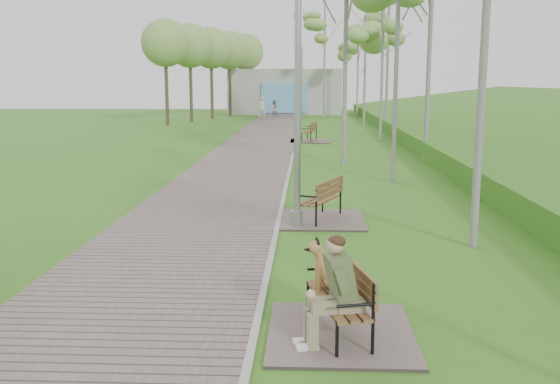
% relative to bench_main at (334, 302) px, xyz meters
% --- Properties ---
extents(ground, '(120.00, 120.00, 0.00)m').
position_rel_bench_main_xyz_m(ground, '(-0.95, -0.74, -0.43)').
color(ground, '#336F20').
rests_on(ground, ground).
extents(walkway, '(3.50, 67.00, 0.04)m').
position_rel_bench_main_xyz_m(walkway, '(-2.70, 20.76, -0.41)').
color(walkway, '#675853').
rests_on(walkway, ground).
extents(kerb, '(0.10, 67.00, 0.05)m').
position_rel_bench_main_xyz_m(kerb, '(-0.95, 20.76, -0.40)').
color(kerb, '#999993').
rests_on(kerb, ground).
extents(building_north, '(10.00, 5.20, 4.00)m').
position_rel_bench_main_xyz_m(building_north, '(-2.45, 50.23, 1.57)').
color(building_north, '#9E9E99').
rests_on(building_north, ground).
extents(bench_main, '(1.75, 1.95, 1.53)m').
position_rel_bench_main_xyz_m(bench_main, '(0.00, 0.00, 0.00)').
color(bench_main, '#675853').
rests_on(bench_main, ground).
extents(bench_second, '(1.87, 2.08, 1.15)m').
position_rel_bench_main_xyz_m(bench_second, '(-0.06, 6.27, -0.21)').
color(bench_second, '#675853').
rests_on(bench_second, ground).
extents(bench_third, '(1.94, 2.16, 1.19)m').
position_rel_bench_main_xyz_m(bench_third, '(-0.28, 24.19, -0.20)').
color(bench_third, '#675853').
rests_on(bench_third, ground).
extents(lamp_post_near, '(0.23, 0.23, 5.93)m').
position_rel_bench_main_xyz_m(lamp_post_near, '(-0.54, 5.63, 2.34)').
color(lamp_post_near, gray).
rests_on(lamp_post_near, ground).
extents(lamp_post_second, '(0.22, 0.22, 5.68)m').
position_rel_bench_main_xyz_m(lamp_post_second, '(-0.84, 18.58, 2.23)').
color(lamp_post_second, gray).
rests_on(lamp_post_second, ground).
extents(lamp_post_third, '(0.19, 0.19, 4.81)m').
position_rel_bench_main_xyz_m(lamp_post_third, '(-0.76, 27.18, 1.82)').
color(lamp_post_third, gray).
rests_on(lamp_post_third, ground).
extents(lamp_post_far, '(0.20, 0.20, 5.28)m').
position_rel_bench_main_xyz_m(lamp_post_far, '(-0.86, 41.06, 2.04)').
color(lamp_post_far, gray).
rests_on(lamp_post_far, ground).
extents(pedestrian_near, '(0.64, 0.43, 1.72)m').
position_rel_bench_main_xyz_m(pedestrian_near, '(-4.13, 44.02, 0.43)').
color(pedestrian_near, white).
rests_on(pedestrian_near, ground).
extents(pedestrian_far, '(0.87, 0.79, 1.46)m').
position_rel_bench_main_xyz_m(pedestrian_far, '(-3.13, 43.53, 0.30)').
color(pedestrian_far, gray).
rests_on(pedestrian_far, ground).
extents(birch_far_a, '(2.46, 2.46, 7.84)m').
position_rel_bench_main_xyz_m(birch_far_a, '(3.31, 24.57, 5.73)').
color(birch_far_a, silver).
rests_on(birch_far_a, ground).
extents(birch_far_b, '(2.30, 2.30, 7.98)m').
position_rel_bench_main_xyz_m(birch_far_b, '(2.82, 28.60, 5.84)').
color(birch_far_b, silver).
rests_on(birch_far_b, ground).
extents(birch_distant_a, '(2.52, 2.52, 9.63)m').
position_rel_bench_main_xyz_m(birch_distant_a, '(0.92, 44.17, 7.13)').
color(birch_distant_a, silver).
rests_on(birch_distant_a, ground).
extents(birch_distant_b, '(2.23, 2.23, 6.93)m').
position_rel_bench_main_xyz_m(birch_distant_b, '(3.62, 44.25, 5.01)').
color(birch_distant_b, silver).
rests_on(birch_distant_b, ground).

